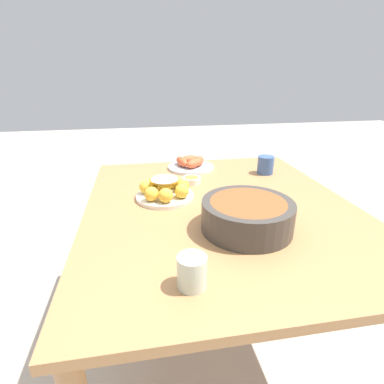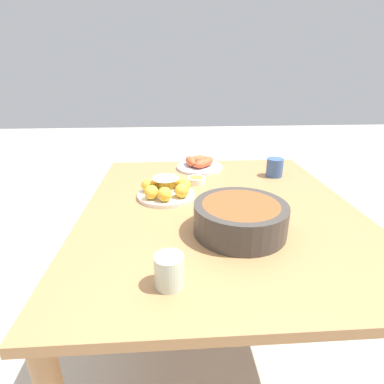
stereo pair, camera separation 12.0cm
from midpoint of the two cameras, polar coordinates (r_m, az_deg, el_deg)
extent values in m
plane|color=#B2A899|center=(1.65, 6.58, -27.01)|extent=(12.00, 12.00, 0.00)
cylinder|color=#A87547|center=(1.86, -10.66, -6.48)|extent=(0.06, 0.06, 0.72)
cylinder|color=#A87547|center=(1.98, 17.86, -5.42)|extent=(0.06, 0.06, 0.72)
cube|color=#A87547|center=(1.19, 8.12, -3.29)|extent=(1.24, 1.05, 0.03)
cylinder|color=silver|center=(1.25, -2.22, -0.66)|extent=(0.24, 0.24, 0.02)
sphere|color=yellow|center=(1.16, -2.29, -0.51)|extent=(0.06, 0.06, 0.06)
sphere|color=yellow|center=(1.20, 0.89, 0.19)|extent=(0.06, 0.06, 0.06)
sphere|color=yellow|center=(1.26, 1.23, 1.28)|extent=(0.06, 0.06, 0.06)
sphere|color=yellow|center=(1.30, -0.38, 2.00)|extent=(0.06, 0.06, 0.06)
sphere|color=yellow|center=(1.30, -3.88, 1.99)|extent=(0.06, 0.06, 0.06)
sphere|color=yellow|center=(1.26, -5.67, 1.24)|extent=(0.06, 0.06, 0.06)
sphere|color=yellow|center=(1.19, -4.89, -0.13)|extent=(0.06, 0.06, 0.06)
ellipsoid|color=white|center=(1.22, -2.27, 2.59)|extent=(0.11, 0.11, 0.02)
sphere|color=yellow|center=(1.24, -2.25, 0.90)|extent=(0.06, 0.06, 0.06)
cylinder|color=#3D3833|center=(0.99, 12.61, -4.99)|extent=(0.30, 0.30, 0.10)
cylinder|color=brown|center=(0.97, 12.83, -2.66)|extent=(0.25, 0.25, 0.01)
cylinder|color=silver|center=(1.41, 3.29, 2.22)|extent=(0.09, 0.09, 0.03)
cylinder|color=olive|center=(1.40, 3.30, 2.64)|extent=(0.07, 0.07, 0.01)
cylinder|color=silver|center=(1.62, 3.59, 4.69)|extent=(0.25, 0.25, 0.01)
ellipsoid|color=#D1512D|center=(1.58, 4.07, 5.41)|extent=(0.11, 0.11, 0.05)
ellipsoid|color=#D1512D|center=(1.62, 5.12, 5.78)|extent=(0.12, 0.09, 0.05)
ellipsoid|color=#D1512D|center=(1.65, 3.34, 6.12)|extent=(0.08, 0.13, 0.05)
ellipsoid|color=#D1512D|center=(1.61, 1.88, 5.81)|extent=(0.13, 0.07, 0.05)
cylinder|color=beige|center=(0.75, 0.34, -14.96)|extent=(0.07, 0.07, 0.08)
cylinder|color=#38568E|center=(1.56, 17.63, 4.44)|extent=(0.08, 0.08, 0.09)
camera|label=1|loc=(0.06, -87.14, 1.17)|focal=28.00mm
camera|label=2|loc=(0.06, 92.86, -1.17)|focal=28.00mm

